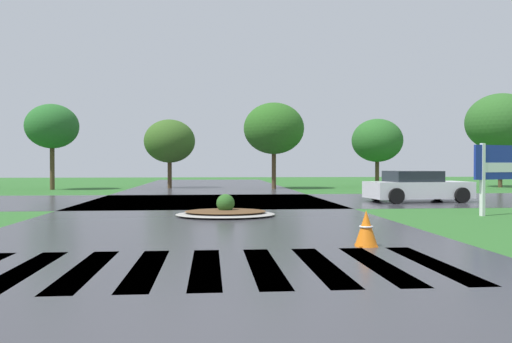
{
  "coord_description": "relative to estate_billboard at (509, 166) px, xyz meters",
  "views": [
    {
      "loc": [
        0.07,
        -4.53,
        1.58
      ],
      "look_at": [
        1.53,
        12.15,
        1.36
      ],
      "focal_mm": 36.81,
      "sensor_mm": 36.0,
      "label": 1
    }
  ],
  "objects": [
    {
      "name": "asphalt_roadway",
      "position": [
        -9.49,
        -1.29,
        -1.53
      ],
      "size": [
        10.31,
        80.0,
        0.01
      ],
      "primitive_type": "cube",
      "color": "#35353A",
      "rests_on": "ground"
    },
    {
      "name": "asphalt_cross_road",
      "position": [
        -9.49,
        7.03,
        -1.53
      ],
      "size": [
        90.0,
        9.28,
        0.01
      ],
      "primitive_type": "cube",
      "color": "#35353A",
      "rests_on": "ground"
    },
    {
      "name": "crosswalk_stripes",
      "position": [
        -9.49,
        -7.75,
        -1.53
      ],
      "size": [
        7.65,
        3.25,
        0.01
      ],
      "color": "white",
      "rests_on": "ground"
    },
    {
      "name": "estate_billboard",
      "position": [
        0.0,
        0.0,
        0.0
      ],
      "size": [
        2.83,
        1.1,
        2.24
      ],
      "rotation": [
        0.0,
        0.0,
        3.49
      ],
      "color": "white",
      "rests_on": "ground"
    },
    {
      "name": "median_island",
      "position": [
        -8.96,
        0.21,
        -1.41
      ],
      "size": [
        3.04,
        2.39,
        0.68
      ],
      "color": "#9E9B93",
      "rests_on": "ground"
    },
    {
      "name": "car_dark_suv",
      "position": [
        -0.73,
        5.64,
        -0.91
      ],
      "size": [
        4.41,
        2.48,
        1.31
      ],
      "rotation": [
        0.0,
        0.0,
        0.1
      ],
      "color": "silver",
      "rests_on": "ground"
    },
    {
      "name": "traffic_cone",
      "position": [
        -6.42,
        -5.94,
        -1.19
      ],
      "size": [
        0.45,
        0.45,
        0.7
      ],
      "color": "orange",
      "rests_on": "ground"
    },
    {
      "name": "background_treeline",
      "position": [
        -4.9,
        18.81,
        2.42
      ],
      "size": [
        42.42,
        5.89,
        6.46
      ],
      "color": "#4C3823",
      "rests_on": "ground"
    }
  ]
}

